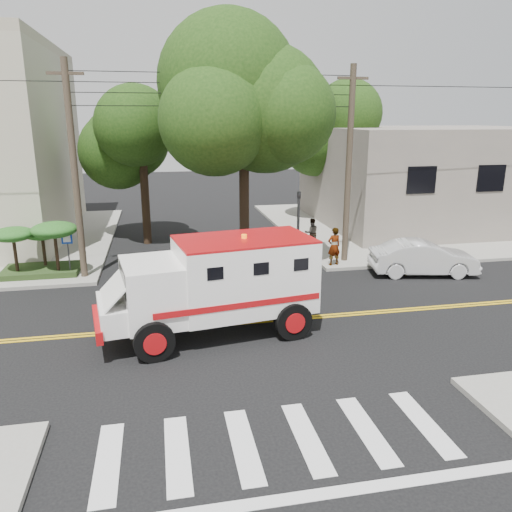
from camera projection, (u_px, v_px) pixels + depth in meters
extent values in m
plane|color=black|center=(234.00, 323.00, 16.94)|extent=(100.00, 100.00, 0.00)
cube|color=gray|center=(409.00, 224.00, 32.20)|extent=(17.00, 17.00, 0.15)
cube|color=slate|center=(430.00, 175.00, 32.12)|extent=(14.00, 12.00, 6.00)
cylinder|color=#382D23|center=(75.00, 174.00, 20.35)|extent=(0.28, 0.28, 9.00)
cylinder|color=#382D23|center=(349.00, 168.00, 22.76)|extent=(0.28, 0.28, 9.00)
cylinder|color=black|center=(244.00, 192.00, 22.42)|extent=(0.44, 0.44, 7.00)
sphere|color=#17330E|center=(244.00, 111.00, 21.48)|extent=(5.32, 5.32, 5.32)
sphere|color=#17330E|center=(273.00, 97.00, 20.82)|extent=(4.56, 4.56, 4.56)
cylinder|color=black|center=(145.00, 193.00, 26.96)|extent=(0.44, 0.44, 5.60)
sphere|color=#17330E|center=(142.00, 140.00, 26.21)|extent=(3.92, 3.92, 3.92)
sphere|color=#17330E|center=(158.00, 132.00, 25.72)|extent=(3.36, 3.36, 3.36)
cylinder|color=black|center=(324.00, 177.00, 32.84)|extent=(0.44, 0.44, 5.95)
sphere|color=#17330E|center=(326.00, 130.00, 32.04)|extent=(4.20, 4.20, 4.20)
sphere|color=#17330E|center=(343.00, 123.00, 31.53)|extent=(3.60, 3.60, 3.60)
cylinder|color=#3F3F42|center=(298.00, 231.00, 22.45)|extent=(0.12, 0.12, 3.60)
imported|color=#3F3F42|center=(299.00, 202.00, 22.09)|extent=(0.15, 0.18, 0.90)
cylinder|color=#3F3F42|center=(69.00, 256.00, 21.37)|extent=(0.06, 0.06, 2.00)
cube|color=#0C33A5|center=(67.00, 239.00, 21.09)|extent=(0.45, 0.03, 0.45)
cube|color=#1E3314|center=(42.00, 270.00, 21.88)|extent=(3.20, 2.00, 0.24)
cylinder|color=black|center=(15.00, 254.00, 21.20)|extent=(0.14, 0.14, 1.52)
ellipsoid|color=#1C4D17|center=(13.00, 234.00, 20.97)|extent=(1.73, 1.73, 0.60)
cylinder|color=black|center=(44.00, 250.00, 22.07)|extent=(0.14, 0.14, 1.36)
ellipsoid|color=#1C4D17|center=(42.00, 234.00, 21.86)|extent=(1.55, 1.55, 0.54)
cylinder|color=black|center=(56.00, 251.00, 21.30)|extent=(0.14, 0.14, 1.68)
ellipsoid|color=#1C4D17|center=(54.00, 230.00, 21.05)|extent=(1.91, 1.91, 0.66)
cube|color=white|center=(244.00, 275.00, 15.97)|extent=(4.55, 3.10, 2.27)
cube|color=white|center=(153.00, 291.00, 15.07)|extent=(2.07, 2.62, 1.84)
cube|color=black|center=(123.00, 279.00, 14.66)|extent=(0.34, 1.83, 0.76)
cube|color=white|center=(116.00, 313.00, 14.84)|extent=(1.29, 2.29, 0.76)
cube|color=#B00D11|center=(97.00, 324.00, 14.74)|extent=(0.55, 2.33, 0.38)
cube|color=#B00D11|center=(244.00, 239.00, 15.66)|extent=(4.55, 3.10, 0.06)
cylinder|color=black|center=(154.00, 342.00, 14.19)|extent=(1.23, 0.52, 1.19)
cylinder|color=black|center=(143.00, 311.00, 16.39)|extent=(1.23, 0.52, 1.19)
cylinder|color=black|center=(293.00, 321.00, 15.62)|extent=(1.23, 0.52, 1.19)
cylinder|color=black|center=(265.00, 296.00, 17.81)|extent=(1.23, 0.52, 1.19)
imported|color=#BEBEBE|center=(423.00, 258.00, 22.02)|extent=(4.82, 2.46, 1.52)
imported|color=gray|center=(334.00, 246.00, 22.88)|extent=(0.72, 0.54, 1.77)
imported|color=gray|center=(312.00, 233.00, 26.15)|extent=(0.78, 0.63, 1.52)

